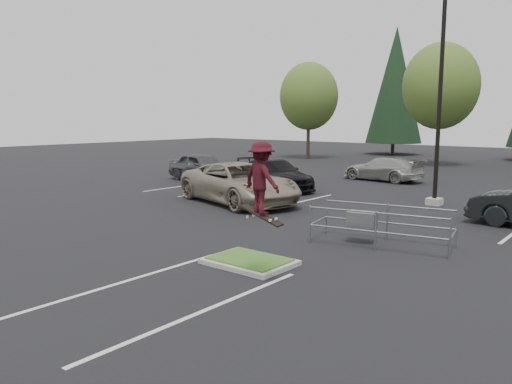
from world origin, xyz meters
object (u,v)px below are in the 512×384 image
Objects in this scene: cart_corral at (367,220)px; light_pole at (440,99)px; decid_b at (440,89)px; car_far_silver at (383,169)px; car_l_grey at (202,167)px; car_l_tan at (239,183)px; car_l_black at (273,174)px; decid_a at (309,98)px; conif_a at (395,85)px; skateboarder at (262,178)px.

light_pole is at bearing 84.63° from cart_corral.
cart_corral is (0.83, -8.09, -3.83)m from light_pole.
car_far_silver is at bearing -85.17° from decid_b.
car_l_grey is at bearing -43.03° from car_far_silver.
car_l_tan is (-0.49, -23.53, -5.14)m from decid_b.
decid_b is at bearing 94.17° from cart_corral.
decid_a is at bearing 51.53° from car_l_black.
skateboarder is at bearing -69.66° from conif_a.
conif_a reaches higher than car_l_grey.
car_l_black is (6.00, -28.50, -6.30)m from conif_a.
car_l_black is 7.70m from car_far_silver.
decid_b is 1.49× the size of car_l_tan.
conif_a is at bearing 35.05° from car_l_black.
light_pole is at bearing -70.65° from decid_b.
decid_b is 32.55m from skateboarder.
car_far_silver is at bearing 8.54° from car_l_tan.
decid_a is 4.78× the size of skateboarder.
conif_a reaches higher than cart_corral.
car_l_tan is 4.74m from car_l_black.
car_l_tan is (-7.70, 8.00, -1.55)m from skateboarder.
decid_a is at bearing -177.61° from decid_b.
car_l_grey is at bearing 141.57° from cart_corral.
conif_a is 2.01× the size of car_l_tan.
car_far_silver is at bearing 0.21° from car_l_black.
light_pole is 2.04× the size of car_l_grey.
car_far_silver is (8.44, 7.09, -0.13)m from car_l_grey.
light_pole is at bearing -80.79° from car_l_grey.
light_pole is at bearing -75.97° from skateboarder.
skateboarder is at bearing -102.80° from cart_corral.
decid_a reaches higher than car_far_silver.
decid_b is 0.74× the size of conif_a.
cart_corral is (19.34, -26.12, -4.86)m from decid_a.
decid_a is 1.79× the size of car_l_grey.
cart_corral is (7.34, -26.62, -5.32)m from decid_b.
skateboarder is at bearing -120.49° from car_l_black.
skateboarder reaches higher than car_l_grey.
car_l_black is 1.12× the size of car_far_silver.
car_l_tan reaches higher than cart_corral.
light_pole is 8.99m from cart_corral.
conif_a reaches higher than decid_b.
car_l_black is (-1.99, -19.03, -5.24)m from decid_b.
decid_b is 19.84m from car_l_black.
decid_b is at bearing -66.17° from skateboarder.
car_far_silver is (13.01, -11.45, -4.87)m from decid_a.
conif_a reaches higher than decid_a.
decid_b is at bearing 109.35° from light_pole.
conif_a is 29.80m from car_l_black.
decid_b is 1.75× the size of car_l_black.
car_l_grey is 1.01× the size of car_far_silver.
cart_corral is at bearing -84.12° from light_pole.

